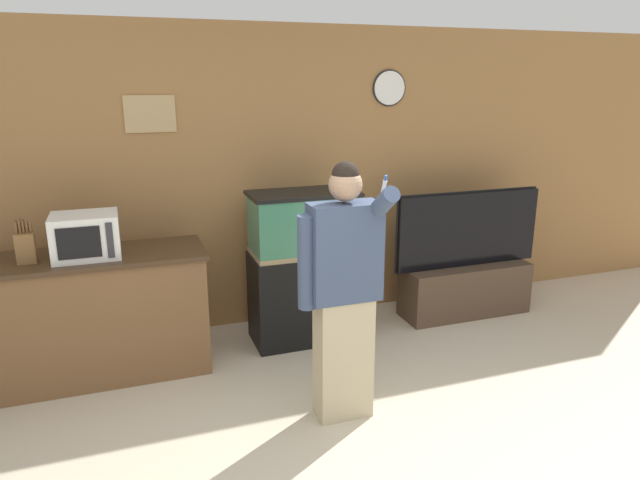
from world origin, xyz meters
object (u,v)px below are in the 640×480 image
at_px(aquarium_on_stand, 304,267).
at_px(tv_on_stand, 465,278).
at_px(counter_island, 89,316).
at_px(person_standing, 343,290).
at_px(microwave, 86,236).
at_px(knife_block, 26,246).

bearing_deg(aquarium_on_stand, tv_on_stand, 0.45).
relative_size(counter_island, aquarium_on_stand, 1.34).
distance_m(tv_on_stand, person_standing, 2.16).
height_order(tv_on_stand, person_standing, person_standing).
xyz_separation_m(counter_island, microwave, (0.04, -0.04, 0.62)).
bearing_deg(counter_island, microwave, -43.85).
bearing_deg(microwave, aquarium_on_stand, 4.28).
xyz_separation_m(counter_island, aquarium_on_stand, (1.68, 0.08, 0.17)).
relative_size(counter_island, person_standing, 1.01).
height_order(counter_island, person_standing, person_standing).
relative_size(knife_block, tv_on_stand, 0.21).
distance_m(aquarium_on_stand, tv_on_stand, 1.62).
relative_size(knife_block, person_standing, 0.18).
bearing_deg(tv_on_stand, counter_island, -178.38).
height_order(aquarium_on_stand, person_standing, person_standing).
distance_m(counter_island, knife_block, 0.68).
distance_m(counter_island, tv_on_stand, 3.28).
xyz_separation_m(tv_on_stand, person_standing, (-1.72, -1.20, 0.52)).
bearing_deg(counter_island, tv_on_stand, 1.62).
bearing_deg(aquarium_on_stand, person_standing, -95.91).
relative_size(microwave, person_standing, 0.27).
bearing_deg(knife_block, person_standing, -29.31).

